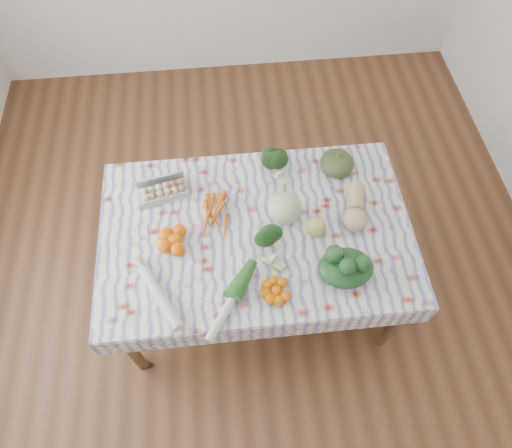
{
  "coord_description": "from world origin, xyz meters",
  "views": [
    {
      "loc": [
        -0.13,
        -1.23,
        2.84
      ],
      "look_at": [
        0.0,
        0.0,
        0.82
      ],
      "focal_mm": 32.0,
      "sensor_mm": 36.0,
      "label": 1
    }
  ],
  "objects_px": {
    "egg_carton": "(164,192)",
    "dining_table": "(256,238)",
    "butternut_squash": "(356,207)",
    "cabbage": "(285,208)",
    "grapefruit": "(316,227)",
    "kabocha_squash": "(337,163)"
  },
  "relations": [
    {
      "from": "kabocha_squash",
      "to": "butternut_squash",
      "type": "bearing_deg",
      "value": -82.49
    },
    {
      "from": "kabocha_squash",
      "to": "butternut_squash",
      "type": "xyz_separation_m",
      "value": [
        0.04,
        -0.3,
        0.0
      ]
    },
    {
      "from": "egg_carton",
      "to": "cabbage",
      "type": "distance_m",
      "value": 0.67
    },
    {
      "from": "grapefruit",
      "to": "kabocha_squash",
      "type": "bearing_deg",
      "value": 64.73
    },
    {
      "from": "dining_table",
      "to": "kabocha_squash",
      "type": "bearing_deg",
      "value": 35.23
    },
    {
      "from": "kabocha_squash",
      "to": "grapefruit",
      "type": "height_order",
      "value": "kabocha_squash"
    },
    {
      "from": "egg_carton",
      "to": "cabbage",
      "type": "xyz_separation_m",
      "value": [
        0.64,
        -0.2,
        0.05
      ]
    },
    {
      "from": "grapefruit",
      "to": "butternut_squash",
      "type": "bearing_deg",
      "value": 22.61
    },
    {
      "from": "dining_table",
      "to": "grapefruit",
      "type": "bearing_deg",
      "value": -8.74
    },
    {
      "from": "egg_carton",
      "to": "butternut_squash",
      "type": "bearing_deg",
      "value": -24.56
    },
    {
      "from": "egg_carton",
      "to": "dining_table",
      "type": "bearing_deg",
      "value": -41.43
    },
    {
      "from": "kabocha_squash",
      "to": "cabbage",
      "type": "xyz_separation_m",
      "value": [
        -0.34,
        -0.29,
        0.03
      ]
    },
    {
      "from": "egg_carton",
      "to": "grapefruit",
      "type": "distance_m",
      "value": 0.85
    },
    {
      "from": "kabocha_squash",
      "to": "cabbage",
      "type": "distance_m",
      "value": 0.44
    },
    {
      "from": "egg_carton",
      "to": "grapefruit",
      "type": "xyz_separation_m",
      "value": [
        0.79,
        -0.32,
        0.02
      ]
    },
    {
      "from": "egg_carton",
      "to": "grapefruit",
      "type": "relative_size",
      "value": 2.51
    },
    {
      "from": "dining_table",
      "to": "egg_carton",
      "type": "height_order",
      "value": "egg_carton"
    },
    {
      "from": "egg_carton",
      "to": "butternut_squash",
      "type": "height_order",
      "value": "butternut_squash"
    },
    {
      "from": "dining_table",
      "to": "cabbage",
      "type": "height_order",
      "value": "cabbage"
    },
    {
      "from": "kabocha_squash",
      "to": "cabbage",
      "type": "relative_size",
      "value": 1.09
    },
    {
      "from": "egg_carton",
      "to": "butternut_squash",
      "type": "xyz_separation_m",
      "value": [
        1.02,
        -0.22,
        0.03
      ]
    },
    {
      "from": "kabocha_squash",
      "to": "butternut_squash",
      "type": "height_order",
      "value": "same"
    }
  ]
}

